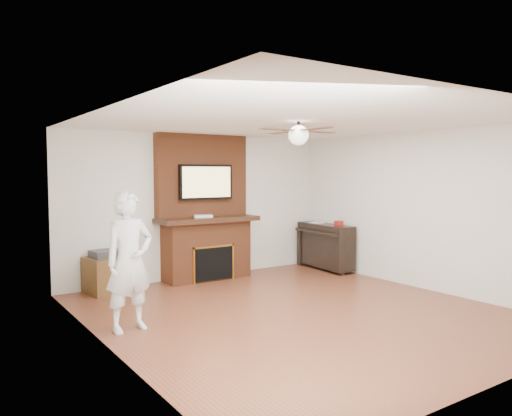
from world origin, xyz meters
TOP-DOWN VIEW (x-y plane):
  - room_shell at (0.00, 0.00)m, footprint 5.36×5.86m
  - fireplace at (0.00, 2.55)m, footprint 1.78×0.64m
  - tv at (0.00, 2.50)m, footprint 1.00×0.08m
  - ceiling_fan at (-0.00, 0.00)m, footprint 1.21×1.21m
  - person at (-2.10, 0.50)m, footprint 0.65×0.49m
  - side_table at (-1.75, 2.48)m, footprint 0.64×0.64m
  - piano at (2.29, 2.00)m, footprint 0.60×1.35m
  - cable_box at (-0.10, 2.45)m, footprint 0.35×0.26m
  - candle_orange at (-0.24, 2.33)m, footprint 0.07×0.07m
  - candle_green at (0.02, 2.38)m, footprint 0.06×0.06m
  - candle_cream at (0.15, 2.34)m, footprint 0.07×0.07m
  - candle_blue at (0.22, 2.39)m, footprint 0.06×0.06m

SIDE VIEW (x-z plane):
  - candle_blue at x=0.22m, z-range 0.00..0.08m
  - candle_green at x=0.02m, z-range 0.00..0.10m
  - candle_orange at x=-0.24m, z-range 0.00..0.11m
  - candle_cream at x=0.15m, z-range 0.00..0.12m
  - side_table at x=-1.75m, z-range -0.03..0.63m
  - piano at x=2.29m, z-range -0.01..0.94m
  - person at x=-2.10m, z-range 0.00..1.63m
  - fireplace at x=0.00m, z-range -0.25..2.25m
  - cable_box at x=-0.10m, z-range 1.08..1.12m
  - room_shell at x=0.00m, z-range -0.18..2.68m
  - tv at x=0.00m, z-range 1.38..1.98m
  - ceiling_fan at x=0.00m, z-range 2.18..2.49m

